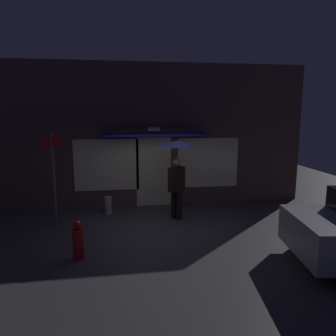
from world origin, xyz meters
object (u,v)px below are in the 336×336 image
street_sign_post (53,174)px  sidewalk_bollard (108,205)px  fire_hydrant (78,241)px  person_with_umbrella (177,160)px

street_sign_post → sidewalk_bollard: 1.92m
sidewalk_bollard → street_sign_post: bearing=-149.4°
street_sign_post → fire_hydrant: bearing=-68.7°
person_with_umbrella → fire_hydrant: person_with_umbrella is taller
person_with_umbrella → sidewalk_bollard: person_with_umbrella is taller
street_sign_post → fire_hydrant: street_sign_post is taller
fire_hydrant → sidewalk_bollard: bearing=79.9°
fire_hydrant → street_sign_post: bearing=111.3°
person_with_umbrella → fire_hydrant: size_ratio=2.71×
street_sign_post → sidewalk_bollard: size_ratio=4.78×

